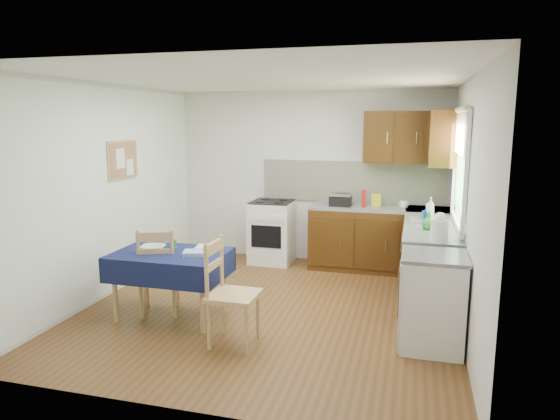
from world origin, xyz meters
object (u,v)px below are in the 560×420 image
(chair_near, at_px, (229,290))
(dish_rack, at_px, (428,219))
(chair_far, at_px, (158,269))
(kettle, at_px, (439,229))
(dining_table, at_px, (170,262))
(toaster, at_px, (342,200))
(sandwich_press, at_px, (341,200))

(chair_near, xyz_separation_m, dish_rack, (1.80, 1.87, 0.40))
(chair_far, relative_size, kettle, 3.28)
(dining_table, distance_m, chair_far, 0.19)
(toaster, bearing_deg, dish_rack, -31.32)
(kettle, bearing_deg, chair_near, -155.35)
(dining_table, height_order, sandwich_press, sandwich_press)
(sandwich_press, height_order, kettle, kettle)
(dining_table, height_order, dish_rack, dish_rack)
(dining_table, relative_size, chair_near, 1.18)
(chair_far, relative_size, toaster, 4.18)
(chair_far, bearing_deg, kettle, 167.75)
(chair_far, bearing_deg, toaster, -145.76)
(chair_far, distance_m, dish_rack, 3.14)
(sandwich_press, bearing_deg, kettle, -46.89)
(toaster, xyz_separation_m, kettle, (1.22, -1.89, 0.05))
(kettle, bearing_deg, sandwich_press, 123.70)
(chair_far, height_order, toaster, toaster)
(dining_table, height_order, kettle, kettle)
(chair_far, xyz_separation_m, chair_near, (0.99, -0.48, 0.02))
(chair_near, distance_m, toaster, 2.87)
(chair_near, distance_m, dish_rack, 2.62)
(chair_far, distance_m, sandwich_press, 2.81)
(chair_far, bearing_deg, dining_table, 149.13)
(dish_rack, bearing_deg, dining_table, -145.26)
(toaster, distance_m, dish_rack, 1.44)
(dining_table, relative_size, sandwich_press, 3.99)
(chair_far, distance_m, kettle, 2.94)
(dish_rack, height_order, kettle, kettle)
(chair_far, xyz_separation_m, dish_rack, (2.78, 1.39, 0.41))
(chair_near, relative_size, sandwich_press, 3.39)
(chair_near, bearing_deg, kettle, -64.83)
(toaster, xyz_separation_m, sandwich_press, (-0.02, -0.04, 0.00))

